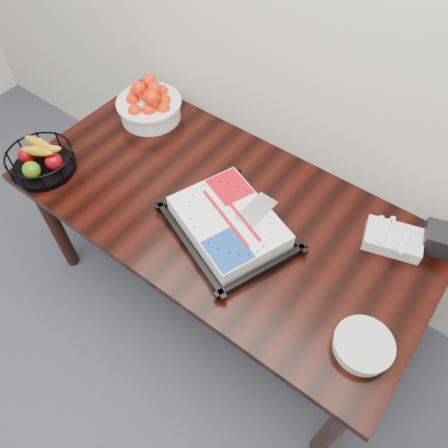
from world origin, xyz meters
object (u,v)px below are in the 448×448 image
Objects in this scene: tangerine_bowl at (149,103)px; napkin_box at (441,239)px; plate_stack at (363,346)px; cake_tray at (229,224)px; table at (222,219)px; fruit_basket at (41,160)px.

tangerine_bowl reaches higher than napkin_box.
cake_tray is at bearing 169.26° from plate_stack.
plate_stack is at bearing -15.57° from table.
table is at bearing 164.43° from plate_stack.
tangerine_bowl is 2.39× the size of napkin_box.
napkin_box is at bearing 85.04° from plate_stack.
fruit_basket reaches higher than table.
napkin_box is at bearing 23.63° from table.
cake_tray is at bearing -40.72° from table.
napkin_box is at bearing 22.88° from fruit_basket.
tangerine_bowl is at bearing 161.72° from plate_stack.
table is at bearing 139.28° from cake_tray.
fruit_basket is 1.52m from plate_stack.
table is 3.00× the size of cake_tray.
tangerine_bowl is 1.08× the size of fruit_basket.
fruit_basket is 2.21× the size of napkin_box.
napkin_box is (1.44, 0.10, -0.04)m from tangerine_bowl.
fruit_basket reaches higher than napkin_box.
cake_tray is 2.97× the size of plate_stack.
tangerine_bowl is at bearing 158.63° from table.
napkin_box reaches higher than table.
cake_tray is (0.10, -0.09, 0.13)m from table.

